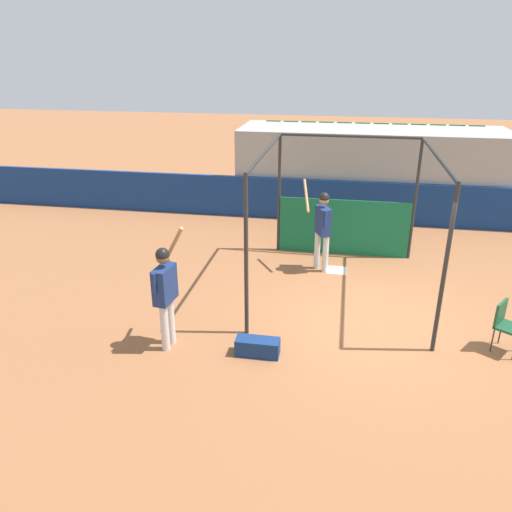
{
  "coord_description": "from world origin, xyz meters",
  "views": [
    {
      "loc": [
        -0.71,
        -8.0,
        4.52
      ],
      "look_at": [
        -2.23,
        0.43,
        0.97
      ],
      "focal_mm": 35.0,
      "sensor_mm": 36.0,
      "label": 1
    }
  ],
  "objects_px": {
    "folding_chair": "(505,322)",
    "equipment_bag": "(258,347)",
    "player_batter": "(322,224)",
    "player_waiting": "(165,288)"
  },
  "relations": [
    {
      "from": "player_batter",
      "to": "player_waiting",
      "type": "height_order",
      "value": "player_waiting"
    },
    {
      "from": "folding_chair",
      "to": "equipment_bag",
      "type": "relative_size",
      "value": 1.2
    },
    {
      "from": "player_waiting",
      "to": "folding_chair",
      "type": "height_order",
      "value": "player_waiting"
    },
    {
      "from": "folding_chair",
      "to": "player_batter",
      "type": "bearing_deg",
      "value": -96.94
    },
    {
      "from": "player_batter",
      "to": "folding_chair",
      "type": "bearing_deg",
      "value": -153.76
    },
    {
      "from": "folding_chair",
      "to": "equipment_bag",
      "type": "distance_m",
      "value": 3.97
    },
    {
      "from": "player_waiting",
      "to": "folding_chair",
      "type": "xyz_separation_m",
      "value": [
        5.34,
        0.84,
        -0.53
      ]
    },
    {
      "from": "player_batter",
      "to": "player_waiting",
      "type": "relative_size",
      "value": 0.96
    },
    {
      "from": "player_waiting",
      "to": "equipment_bag",
      "type": "distance_m",
      "value": 1.73
    },
    {
      "from": "player_waiting",
      "to": "folding_chair",
      "type": "distance_m",
      "value": 5.43
    }
  ]
}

